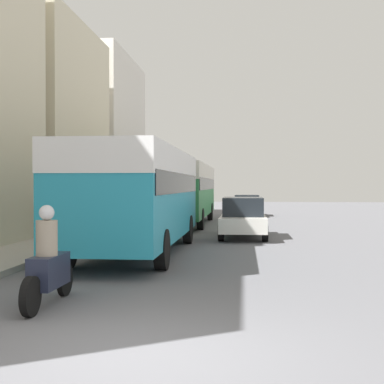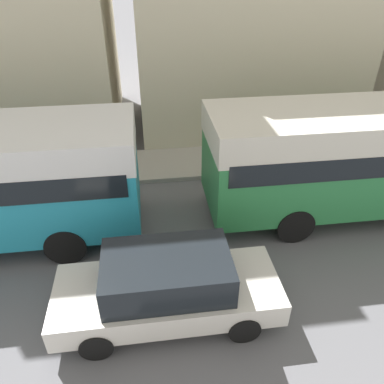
{
  "view_description": "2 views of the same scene",
  "coord_description": "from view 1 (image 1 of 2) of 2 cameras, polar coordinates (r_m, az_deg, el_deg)",
  "views": [
    {
      "loc": [
        1.38,
        -6.37,
        2.06
      ],
      "look_at": [
        -0.88,
        16.44,
        1.77
      ],
      "focal_mm": 50.0,
      "sensor_mm": 36.0,
      "label": 1
    },
    {
      "loc": [
        6.59,
        14.51,
        6.53
      ],
      "look_at": [
        -0.92,
        15.51,
        1.58
      ],
      "focal_mm": 35.0,
      "sensor_mm": 36.0,
      "label": 2
    }
  ],
  "objects": [
    {
      "name": "ground_plane",
      "position": [
        6.84,
        -6.56,
        -16.85
      ],
      "size": [
        120.0,
        120.0,
        0.0
      ],
      "primitive_type": "plane",
      "color": "slate"
    },
    {
      "name": "building_far_terrace",
      "position": [
        27.29,
        -16.72,
        6.63
      ],
      "size": [
        5.48,
        8.66,
        9.77
      ],
      "color": "beige",
      "rests_on": "ground_plane"
    },
    {
      "name": "building_end_row",
      "position": [
        37.14,
        -11.58,
        5.72
      ],
      "size": [
        6.75,
        9.86,
        10.61
      ],
      "color": "silver",
      "rests_on": "ground_plane"
    },
    {
      "name": "bus_lead",
      "position": [
        16.11,
        -5.79,
        0.55
      ],
      "size": [
        2.66,
        9.62,
        3.1
      ],
      "color": "teal",
      "rests_on": "ground_plane"
    },
    {
      "name": "bus_following",
      "position": [
        28.12,
        -0.87,
        0.64
      ],
      "size": [
        2.6,
        11.02,
        3.11
      ],
      "color": "#2D8447",
      "rests_on": "ground_plane"
    },
    {
      "name": "motorcycle_behind_lead",
      "position": [
        9.52,
        -15.09,
        -7.63
      ],
      "size": [
        0.38,
        2.24,
        1.73
      ],
      "color": "#1E2338",
      "rests_on": "ground_plane"
    },
    {
      "name": "car_crossing",
      "position": [
        36.09,
        5.87,
        -1.37
      ],
      "size": [
        1.88,
        4.37,
        1.41
      ],
      "color": "black",
      "rests_on": "ground_plane"
    },
    {
      "name": "car_far_curb",
      "position": [
        21.12,
        5.47,
        -2.66
      ],
      "size": [
        1.83,
        4.55,
        1.59
      ],
      "color": "silver",
      "rests_on": "ground_plane"
    },
    {
      "name": "pedestrian_walking_away",
      "position": [
        20.14,
        -13.67,
        -2.36
      ],
      "size": [
        0.34,
        0.34,
        1.63
      ],
      "color": "#232838",
      "rests_on": "sidewalk"
    }
  ]
}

